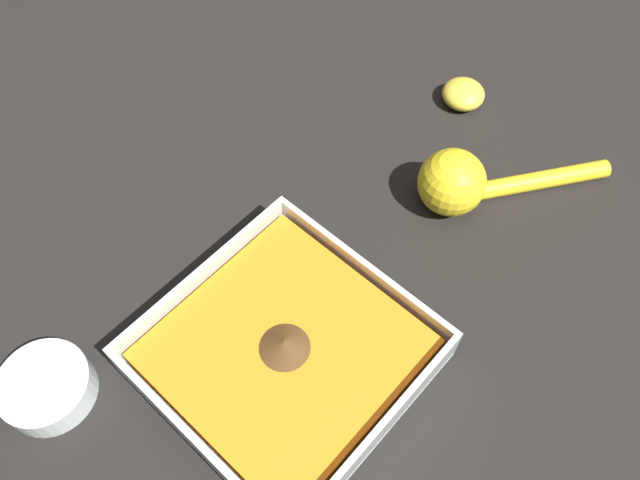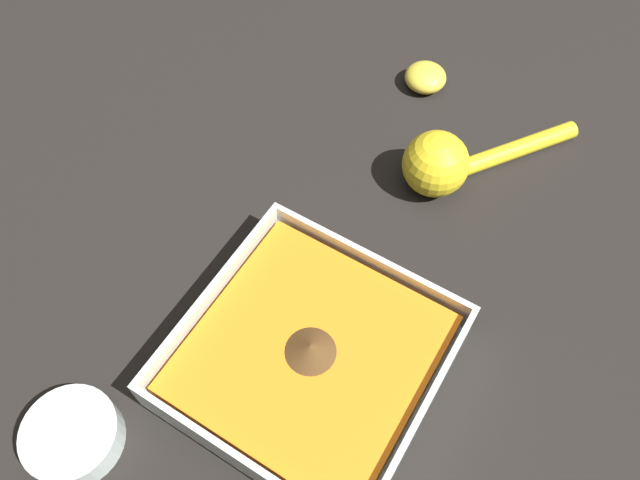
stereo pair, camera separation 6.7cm
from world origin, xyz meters
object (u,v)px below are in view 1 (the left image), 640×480
Objects in this scene: lemon_half at (463,94)px; spice_bowl at (48,388)px; lemon_squeezer at (465,182)px; square_dish at (286,354)px.

spice_bowl is at bearing -6.59° from lemon_half.
spice_bowl is 0.43× the size of lemon_squeezer.
lemon_half is (-0.41, -0.08, -0.01)m from square_dish.
lemon_squeezer is (-0.46, 0.16, 0.02)m from spice_bowl.
square_dish is at bearing 10.89° from lemon_half.
square_dish is at bearing 33.12° from lemon_squeezer.
lemon_squeezer is 0.16m from lemon_half.
lemon_squeezer reaches higher than spice_bowl.
square_dish is 0.28m from lemon_squeezer.
lemon_half is at bearing 173.41° from spice_bowl.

